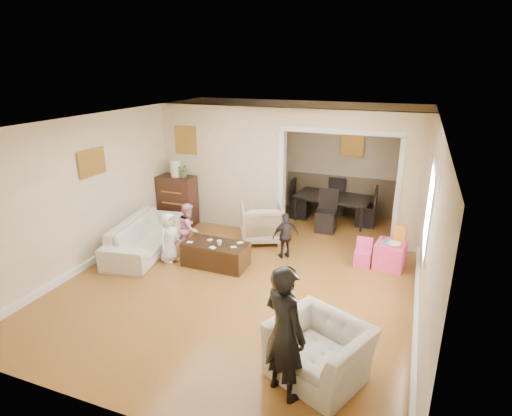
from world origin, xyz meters
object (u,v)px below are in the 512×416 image
at_px(child_kneel_b, 189,228).
at_px(child_toddler, 286,236).
at_px(sofa, 146,235).
at_px(armchair_back, 262,223).
at_px(dining_table, 332,209).
at_px(coffee_cup, 219,243).
at_px(adult_person, 284,332).
at_px(child_kneel_a, 169,237).
at_px(armchair_front, 319,351).
at_px(coffee_table, 216,254).
at_px(cyan_cup, 385,241).
at_px(table_lamp, 176,168).
at_px(dresser, 178,200).
at_px(play_table, 390,255).

height_order(child_kneel_b, child_toddler, child_kneel_b).
distance_m(sofa, armchair_back, 2.27).
relative_size(armchair_back, dining_table, 0.50).
distance_m(coffee_cup, adult_person, 3.12).
xyz_separation_m(armchair_back, child_kneel_a, (-1.22, -1.49, 0.08)).
bearing_deg(sofa, child_kneel_a, -119.61).
xyz_separation_m(sofa, armchair_front, (3.84, -2.18, 0.02)).
distance_m(coffee_table, coffee_cup, 0.28).
distance_m(coffee_cup, child_kneel_a, 0.96).
bearing_deg(coffee_cup, adult_person, -51.59).
bearing_deg(coffee_table, coffee_cup, -26.57).
distance_m(dining_table, adult_person, 5.47).
relative_size(coffee_cup, cyan_cup, 1.17).
bearing_deg(child_toddler, armchair_front, 74.79).
xyz_separation_m(coffee_table, child_kneel_a, (-0.85, -0.15, 0.25)).
bearing_deg(cyan_cup, table_lamp, 172.57).
bearing_deg(table_lamp, coffee_table, -42.53).
xyz_separation_m(dresser, play_table, (4.57, -0.53, -0.32)).
bearing_deg(table_lamp, cyan_cup, -7.43).
relative_size(coffee_table, play_table, 2.33).
bearing_deg(dresser, child_toddler, -16.28).
bearing_deg(play_table, dresser, 173.35).
distance_m(play_table, cyan_cup, 0.30).
distance_m(dresser, coffee_table, 2.32).
bearing_deg(child_kneel_a, child_kneel_b, -7.90).
xyz_separation_m(armchair_back, coffee_cup, (-0.27, -1.39, 0.09)).
relative_size(table_lamp, coffee_table, 0.32).
relative_size(coffee_table, coffee_cup, 12.02).
bearing_deg(play_table, adult_person, -103.67).
height_order(cyan_cup, adult_person, adult_person).
bearing_deg(coffee_cup, dresser, 138.20).
height_order(table_lamp, child_kneel_b, table_lamp).
bearing_deg(sofa, armchair_back, -66.51).
bearing_deg(dresser, armchair_front, -42.16).
height_order(coffee_table, coffee_cup, coffee_cup).
xyz_separation_m(dining_table, child_toddler, (-0.43, -2.19, 0.14)).
distance_m(armchair_back, cyan_cup, 2.44).
bearing_deg(adult_person, sofa, -5.29).
xyz_separation_m(armchair_front, child_toddler, (-1.28, 2.84, 0.10)).
distance_m(armchair_back, coffee_table, 1.40).
height_order(dresser, play_table, dresser).
height_order(armchair_front, play_table, armchair_front).
bearing_deg(sofa, coffee_table, -103.28).
bearing_deg(adult_person, child_kneel_a, -8.36).
bearing_deg(armchair_front, adult_person, -103.57).
xyz_separation_m(dresser, coffee_cup, (1.79, -1.60, -0.08)).
height_order(armchair_front, adult_person, adult_person).
height_order(dresser, dining_table, dresser).
distance_m(dining_table, child_toddler, 2.24).
xyz_separation_m(armchair_front, cyan_cup, (0.45, 3.06, 0.17)).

